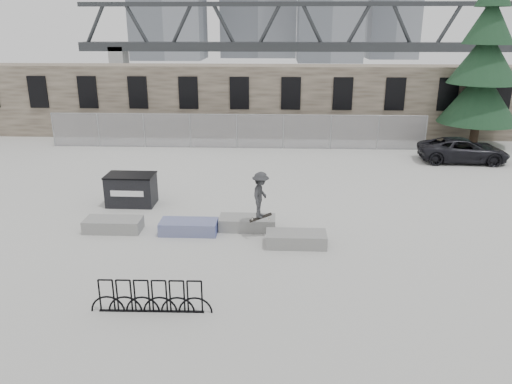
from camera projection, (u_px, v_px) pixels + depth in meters
ground at (209, 231)px, 17.79m from camera, size 120.00×120.00×0.00m
stone_wall at (241, 101)px, 32.43m from camera, size 36.00×2.58×4.50m
chainlink_fence at (237, 131)px, 29.28m from camera, size 22.06×0.06×2.02m
planter_far_left at (113, 224)px, 17.70m from camera, size 2.00×0.90×0.45m
planter_center_left at (189, 226)px, 17.51m from camera, size 2.00×0.90×0.45m
planter_center_right at (247, 222)px, 17.87m from camera, size 2.00×0.90×0.45m
planter_offset at (296, 239)px, 16.52m from camera, size 2.00×0.90×0.45m
dumpster at (131, 189)px, 20.16m from camera, size 1.95×1.21×1.27m
bike_rack at (151, 297)px, 12.64m from camera, size 3.14×0.11×0.90m
spruce_tree at (484, 65)px, 28.66m from camera, size 4.56×4.56×11.50m
truss_bridge at (334, 46)px, 68.09m from camera, size 70.00×3.00×9.80m
suv at (463, 150)px, 26.47m from camera, size 4.69×2.35×1.28m
skateboarder at (261, 195)px, 16.78m from camera, size 0.80×1.13×1.75m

